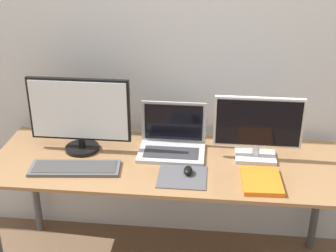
{
  "coord_description": "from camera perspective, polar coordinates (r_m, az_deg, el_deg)",
  "views": [
    {
      "loc": [
        0.22,
        -1.75,
        1.88
      ],
      "look_at": [
        0.01,
        0.33,
        0.89
      ],
      "focal_mm": 50.0,
      "sensor_mm": 36.0,
      "label": 1
    }
  ],
  "objects": [
    {
      "name": "keyboard",
      "position": [
        2.36,
        -11.28,
        -5.05
      ],
      "size": [
        0.46,
        0.19,
        0.02
      ],
      "color": "#4C4C51",
      "rests_on": "desk"
    },
    {
      "name": "mouse",
      "position": [
        2.27,
        2.46,
        -5.46
      ],
      "size": [
        0.04,
        0.07,
        0.04
      ],
      "color": "black",
      "rests_on": "mousepad"
    },
    {
      "name": "desk",
      "position": [
        2.44,
        -0.16,
        -5.97
      ],
      "size": [
        1.8,
        0.64,
        0.7
      ],
      "color": "olive",
      "rests_on": "ground_plane"
    },
    {
      "name": "wall_back",
      "position": [
        2.55,
        0.77,
        10.88
      ],
      "size": [
        7.0,
        0.05,
        2.5
      ],
      "color": "silver",
      "rests_on": "ground_plane"
    },
    {
      "name": "book",
      "position": [
        2.25,
        11.31,
        -6.59
      ],
      "size": [
        0.19,
        0.25,
        0.02
      ],
      "color": "orange",
      "rests_on": "desk"
    },
    {
      "name": "laptop",
      "position": [
        2.47,
        0.54,
        -1.69
      ],
      "size": [
        0.35,
        0.24,
        0.25
      ],
      "color": "#ADADB2",
      "rests_on": "desk"
    },
    {
      "name": "monitor_left",
      "position": [
        2.46,
        -10.74,
        1.42
      ],
      "size": [
        0.53,
        0.18,
        0.4
      ],
      "color": "black",
      "rests_on": "desk"
    },
    {
      "name": "monitor_right",
      "position": [
        2.38,
        10.9,
        -0.23
      ],
      "size": [
        0.44,
        0.14,
        0.34
      ],
      "color": "silver",
      "rests_on": "desk"
    },
    {
      "name": "mousepad",
      "position": [
        2.26,
        1.75,
        -6.21
      ],
      "size": [
        0.23,
        0.22,
        0.0
      ],
      "color": "#47474C",
      "rests_on": "desk"
    }
  ]
}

